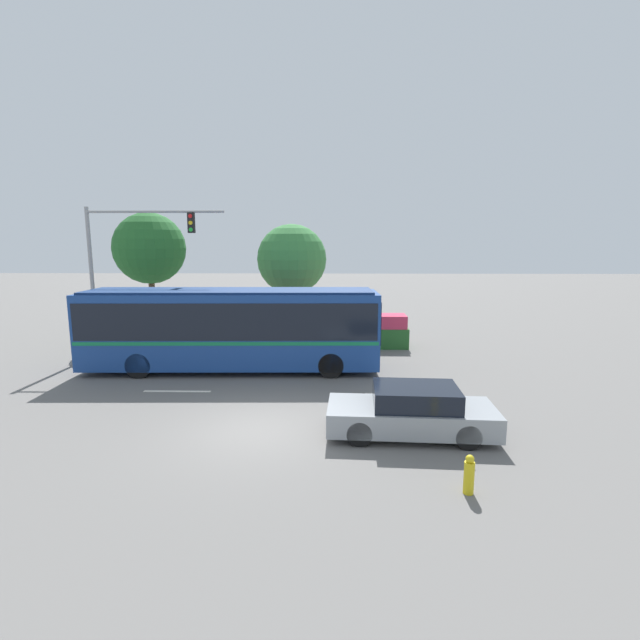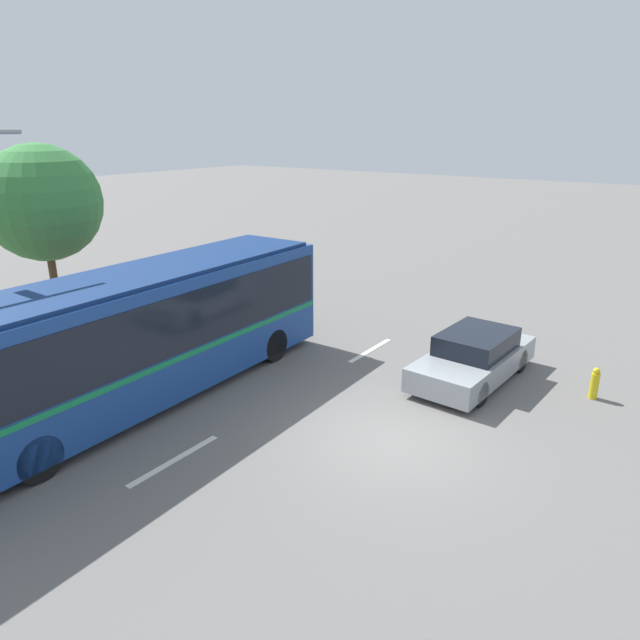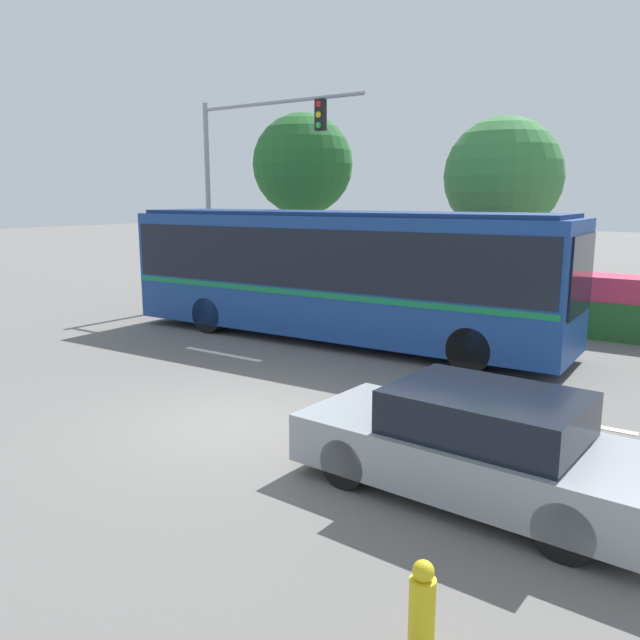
{
  "view_description": "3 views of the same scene",
  "coord_description": "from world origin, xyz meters",
  "px_view_note": "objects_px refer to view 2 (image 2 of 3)",
  "views": [
    {
      "loc": [
        2.01,
        -12.31,
        5.2
      ],
      "look_at": [
        1.59,
        6.49,
        2.09
      ],
      "focal_mm": 25.82,
      "sensor_mm": 36.0,
      "label": 1
    },
    {
      "loc": [
        -10.28,
        -5.37,
        6.76
      ],
      "look_at": [
        2.99,
        4.14,
        1.24
      ],
      "focal_mm": 32.23,
      "sensor_mm": 36.0,
      "label": 2
    },
    {
      "loc": [
        6.84,
        -7.49,
        3.7
      ],
      "look_at": [
        -0.37,
        3.03,
        1.23
      ],
      "focal_mm": 35.41,
      "sensor_mm": 36.0,
      "label": 3
    }
  ],
  "objects_px": {
    "fire_hydrant": "(595,384)",
    "sedan_foreground": "(474,357)",
    "street_tree_centre": "(42,203)",
    "city_bus": "(135,331)"
  },
  "relations": [
    {
      "from": "city_bus",
      "to": "sedan_foreground",
      "type": "relative_size",
      "value": 2.6
    },
    {
      "from": "city_bus",
      "to": "sedan_foreground",
      "type": "distance_m",
      "value": 9.11
    },
    {
      "from": "sedan_foreground",
      "to": "fire_hydrant",
      "type": "distance_m",
      "value": 3.11
    },
    {
      "from": "street_tree_centre",
      "to": "sedan_foreground",
      "type": "bearing_deg",
      "value": -71.88
    },
    {
      "from": "fire_hydrant",
      "to": "street_tree_centre",
      "type": "bearing_deg",
      "value": 107.13
    },
    {
      "from": "sedan_foreground",
      "to": "fire_hydrant",
      "type": "relative_size",
      "value": 5.4
    },
    {
      "from": "fire_hydrant",
      "to": "sedan_foreground",
      "type": "bearing_deg",
      "value": 102.62
    },
    {
      "from": "sedan_foreground",
      "to": "street_tree_centre",
      "type": "distance_m",
      "value": 14.54
    },
    {
      "from": "street_tree_centre",
      "to": "fire_hydrant",
      "type": "height_order",
      "value": "street_tree_centre"
    },
    {
      "from": "city_bus",
      "to": "fire_hydrant",
      "type": "height_order",
      "value": "city_bus"
    }
  ]
}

